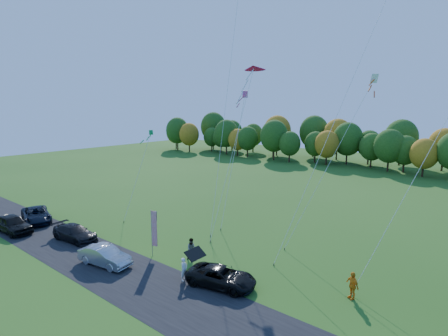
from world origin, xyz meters
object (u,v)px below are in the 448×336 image
Objects in this scene: feather_flag at (154,228)px; silver_sedan at (105,256)px; black_suv at (221,277)px; person_east at (352,285)px.

silver_sedan is at bearing -117.18° from feather_flag.
feather_flag is (-7.57, 0.32, 1.80)m from black_suv.
person_east is (17.18, 7.36, 0.17)m from silver_sedan.
black_suv is 1.22× the size of feather_flag.
silver_sedan is 2.47× the size of person_east.
silver_sedan is at bearing -125.58° from person_east.
black_suv is 9.95m from silver_sedan.
feather_flag is (1.83, 3.56, 1.74)m from silver_sedan.
feather_flag reaches higher than black_suv.
feather_flag is at bearing -134.87° from person_east.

